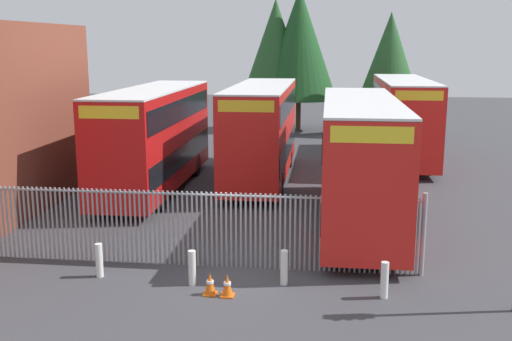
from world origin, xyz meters
The scene contains 15 objects.
ground_plane centered at (0.00, 8.00, 0.00)m, with size 100.00×100.00×0.00m, color #3D3D42.
palisade_fence centered at (-1.15, 0.00, 1.18)m, with size 12.60×0.14×2.35m.
double_decker_bus_near_gate centered at (3.55, 4.78, 2.42)m, with size 2.54×10.81×4.42m.
double_decker_bus_behind_fence_left centered at (-4.99, 8.91, 2.42)m, with size 2.54×10.81×4.42m.
double_decker_bus_behind_fence_right centered at (6.47, 16.98, 2.42)m, with size 2.54×10.81×4.42m.
double_decker_bus_far_back centered at (-0.63, 11.46, 2.42)m, with size 2.54×10.81×4.42m.
bollard_near_left centered at (-3.72, -1.16, 0.47)m, with size 0.20×0.20×0.95m, color silver.
bollard_center_front centered at (-1.06, -1.41, 0.47)m, with size 0.20×0.20×0.95m, color silver.
bollard_near_right centered at (1.36, -1.10, 0.47)m, with size 0.20×0.20×0.95m, color silver.
bollard_far_right centered at (3.93, -1.66, 0.47)m, with size 0.20×0.20×0.95m, color silver.
traffic_cone_by_gate centered at (-0.47, -1.98, 0.29)m, with size 0.34×0.34×0.59m.
traffic_cone_mid_forecourt centered at (-0.02, -2.03, 0.29)m, with size 0.34×0.34×0.59m.
tree_tall_back centered at (6.54, 26.35, 5.20)m, with size 4.46×4.46×8.39m.
tree_short_side centered at (0.28, 27.88, 6.24)m, with size 5.52×5.52×10.19m.
tree_mid_row centered at (-1.45, 28.23, 6.15)m, with size 4.59×4.59×9.44m.
Camera 1 is at (2.40, -16.15, 6.31)m, focal length 42.23 mm.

